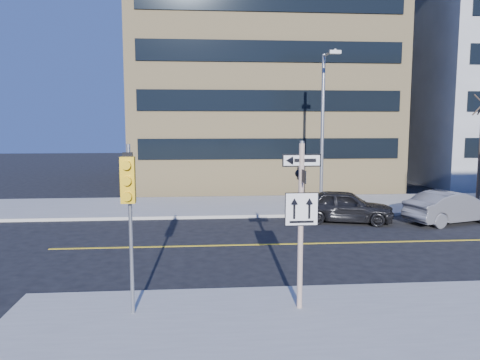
{
  "coord_description": "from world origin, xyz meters",
  "views": [
    {
      "loc": [
        -2.34,
        -13.29,
        4.63
      ],
      "look_at": [
        -0.92,
        4.0,
        2.5
      ],
      "focal_mm": 35.0,
      "sensor_mm": 36.0,
      "label": 1
    }
  ],
  "objects": [
    {
      "name": "parked_car_b",
      "position": [
        9.18,
        7.14,
        0.75
      ],
      "size": [
        2.88,
        4.81,
        1.5
      ],
      "primitive_type": "imported",
      "rotation": [
        0.0,
        0.0,
        1.88
      ],
      "color": "slate",
      "rests_on": "ground"
    },
    {
      "name": "building_brick",
      "position": [
        2.0,
        25.0,
        9.0
      ],
      "size": [
        18.0,
        18.0,
        18.0
      ],
      "primitive_type": "cube",
      "color": "tan",
      "rests_on": "ground"
    },
    {
      "name": "sign_pole",
      "position": [
        0.0,
        -2.51,
        2.44
      ],
      "size": [
        0.92,
        0.92,
        4.06
      ],
      "color": "white",
      "rests_on": "near_sidewalk"
    },
    {
      "name": "traffic_signal",
      "position": [
        -4.0,
        -2.66,
        3.03
      ],
      "size": [
        0.32,
        0.45,
        4.0
      ],
      "color": "gray",
      "rests_on": "near_sidewalk"
    },
    {
      "name": "streetlight_a",
      "position": [
        4.0,
        10.76,
        4.76
      ],
      "size": [
        0.55,
        2.25,
        8.0
      ],
      "color": "gray",
      "rests_on": "far_sidewalk"
    },
    {
      "name": "parked_car_a",
      "position": [
        4.28,
        7.75,
        0.76
      ],
      "size": [
        2.95,
        4.78,
        1.52
      ],
      "primitive_type": "imported",
      "rotation": [
        0.0,
        0.0,
        1.29
      ],
      "color": "black",
      "rests_on": "ground"
    },
    {
      "name": "ground",
      "position": [
        0.0,
        0.0,
        0.0
      ],
      "size": [
        120.0,
        120.0,
        0.0
      ],
      "primitive_type": "plane",
      "color": "black",
      "rests_on": "ground"
    }
  ]
}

